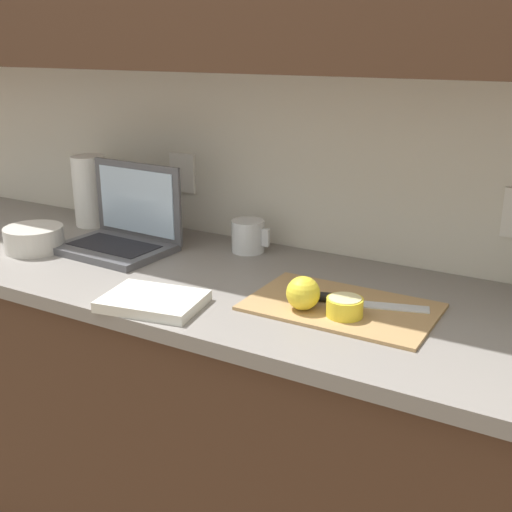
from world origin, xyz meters
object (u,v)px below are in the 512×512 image
at_px(knife, 344,300).
at_px(measuring_cup, 248,236).
at_px(laptop, 124,229).
at_px(lemon_half_cut, 345,307).
at_px(bowl_white, 34,239).
at_px(cutting_board, 341,307).
at_px(lemon_whole_beside, 303,293).
at_px(paper_towel_roll, 90,191).

xyz_separation_m(knife, measuring_cup, (-0.39, 0.23, 0.03)).
relative_size(laptop, lemon_half_cut, 4.04).
height_order(lemon_half_cut, bowl_white, bowl_white).
bearing_deg(knife, cutting_board, -112.16).
height_order(cutting_board, knife, knife).
bearing_deg(knife, lemon_half_cut, -84.14).
xyz_separation_m(cutting_board, lemon_whole_beside, (-0.07, -0.06, 0.04)).
xyz_separation_m(laptop, cutting_board, (0.71, -0.10, -0.05)).
bearing_deg(lemon_half_cut, laptop, 168.80).
bearing_deg(cutting_board, measuring_cup, 147.37).
xyz_separation_m(lemon_half_cut, paper_towel_roll, (-0.99, 0.29, 0.08)).
bearing_deg(cutting_board, lemon_whole_beside, -136.51).
bearing_deg(lemon_whole_beside, lemon_half_cut, 7.39).
relative_size(cutting_board, lemon_half_cut, 5.21).
xyz_separation_m(cutting_board, knife, (0.00, 0.01, 0.01)).
relative_size(lemon_half_cut, bowl_white, 0.48).
relative_size(laptop, cutting_board, 0.78).
xyz_separation_m(lemon_half_cut, lemon_whole_beside, (-0.09, -0.01, 0.02)).
xyz_separation_m(laptop, knife, (0.71, -0.08, -0.04)).
xyz_separation_m(measuring_cup, bowl_white, (-0.53, -0.29, -0.01)).
bearing_deg(cutting_board, knife, 84.58).
bearing_deg(paper_towel_roll, cutting_board, -13.71).
distance_m(laptop, lemon_whole_beside, 0.66).
bearing_deg(lemon_whole_beside, measuring_cup, 136.03).
xyz_separation_m(lemon_whole_beside, measuring_cup, (-0.32, 0.31, -0.00)).
bearing_deg(knife, paper_towel_roll, 150.33).
bearing_deg(bowl_white, measuring_cup, 28.68).
xyz_separation_m(lemon_half_cut, bowl_white, (-0.95, 0.01, 0.01)).
distance_m(laptop, paper_towel_roll, 0.30).
height_order(measuring_cup, bowl_white, measuring_cup).
bearing_deg(measuring_cup, knife, -31.11).
bearing_deg(laptop, paper_towel_roll, 154.01).
distance_m(laptop, lemon_half_cut, 0.75).
bearing_deg(cutting_board, bowl_white, -177.25).
distance_m(cutting_board, lemon_whole_beside, 0.10).
xyz_separation_m(laptop, lemon_half_cut, (0.74, -0.15, -0.03)).
xyz_separation_m(knife, lemon_half_cut, (0.03, -0.06, 0.01)).
height_order(lemon_half_cut, lemon_whole_beside, lemon_whole_beside).
relative_size(lemon_half_cut, paper_towel_roll, 0.35).
distance_m(laptop, cutting_board, 0.72).
height_order(knife, paper_towel_roll, paper_towel_roll).
relative_size(knife, paper_towel_roll, 1.22).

